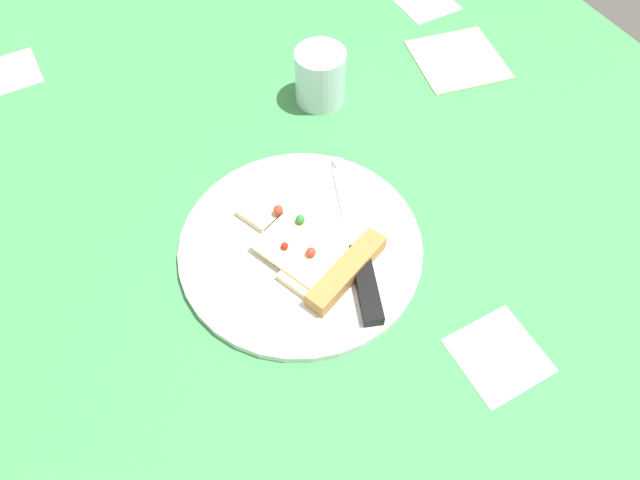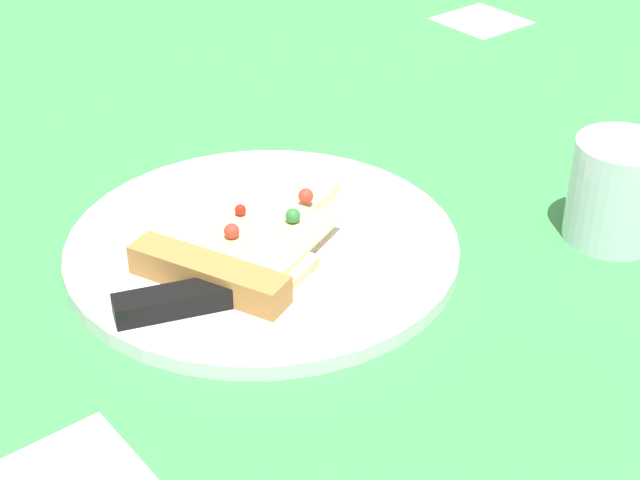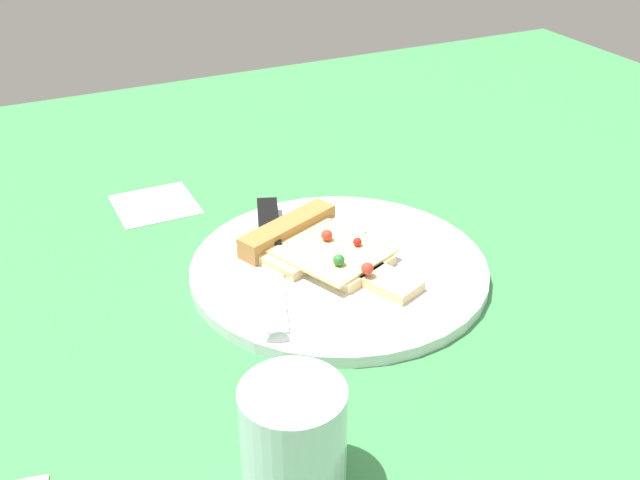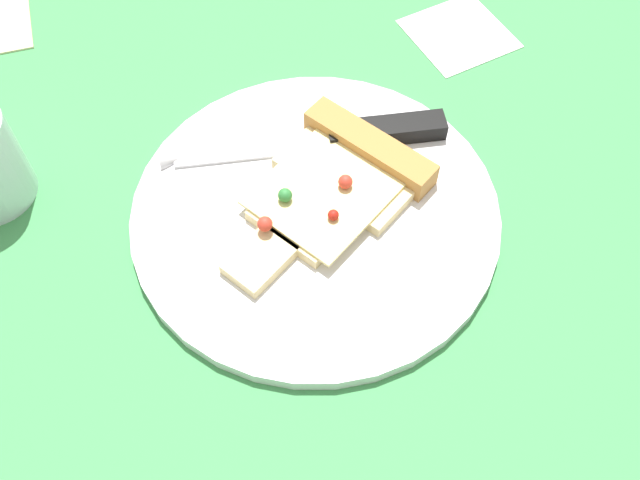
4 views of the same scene
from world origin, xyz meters
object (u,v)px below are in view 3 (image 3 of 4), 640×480
Objects in this scene: plate at (339,269)px; pizza_slice at (320,248)px; knife at (271,249)px; drinking_glass at (293,437)px.

pizza_slice is at bearing -157.50° from plate.
plate is at bearing 90.16° from pizza_slice.
knife is at bearing -130.20° from plate.
drinking_glass is at bearing 38.39° from pizza_slice.
plate is 7.16cm from knife.
pizza_slice is at bearing 150.74° from drinking_glass.
knife is at bearing 160.64° from drinking_glass.
drinking_glass is (26.91, -9.46, 2.26)cm from knife.
pizza_slice is 0.82× the size of knife.
plate is 1.55× the size of pizza_slice.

